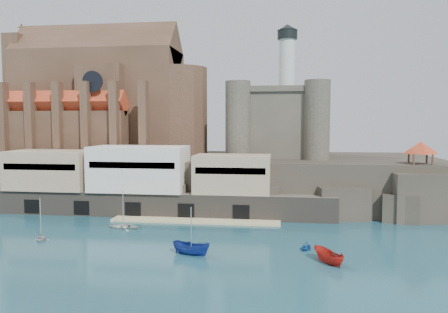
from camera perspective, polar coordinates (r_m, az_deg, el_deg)
ground at (r=61.92m, az=-9.01°, el=-12.06°), size 300.00×300.00×0.00m
promontory at (r=98.56m, az=-2.56°, el=-2.88°), size 100.00×36.00×10.00m
quay at (r=85.24m, az=-11.17°, el=-3.35°), size 70.00×12.00×13.05m
church at (r=107.08m, az=-15.15°, el=6.78°), size 47.00×25.93×30.51m
castle_keep at (r=97.90m, az=7.04°, el=4.90°), size 21.20×21.20×29.30m
rock_outcrop at (r=87.34m, az=24.15°, el=-4.83°), size 14.50×10.50×8.70m
pavilion at (r=86.57m, az=24.30°, el=0.89°), size 6.40×6.40×5.40m
boat_2 at (r=59.75m, az=-4.29°, el=-12.63°), size 2.64×2.61×5.52m
boat_4 at (r=71.58m, az=-22.75°, el=-10.08°), size 2.84×2.20×2.89m
boat_5 at (r=57.76m, az=13.42°, el=-13.35°), size 2.75×2.77×5.24m
boat_6 at (r=75.47m, az=-13.00°, el=-9.09°), size 1.41×3.85×5.28m
boat_7 at (r=62.80m, az=10.65°, el=-11.84°), size 2.70×2.26×2.69m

